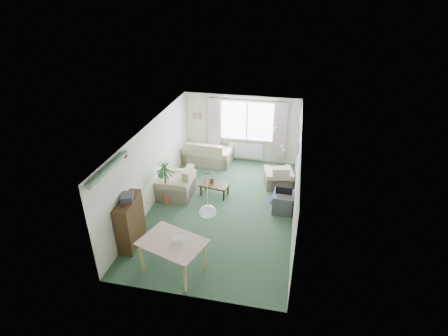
% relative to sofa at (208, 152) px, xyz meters
% --- Properties ---
extents(ground, '(6.50, 6.50, 0.00)m').
position_rel_sofa_xyz_m(ground, '(1.10, -2.75, -0.42)').
color(ground, '#28442E').
extents(window, '(1.80, 0.03, 1.30)m').
position_rel_sofa_xyz_m(window, '(1.30, 0.48, 1.08)').
color(window, white).
extents(curtain_rod, '(2.60, 0.03, 0.03)m').
position_rel_sofa_xyz_m(curtain_rod, '(1.30, 0.40, 1.85)').
color(curtain_rod, black).
extents(curtain_left, '(0.45, 0.08, 2.00)m').
position_rel_sofa_xyz_m(curtain_left, '(0.15, 0.38, 0.85)').
color(curtain_left, beige).
extents(curtain_right, '(0.45, 0.08, 2.00)m').
position_rel_sofa_xyz_m(curtain_right, '(2.45, 0.38, 0.85)').
color(curtain_right, beige).
extents(radiator, '(1.20, 0.10, 0.55)m').
position_rel_sofa_xyz_m(radiator, '(1.30, 0.44, -0.02)').
color(radiator, white).
extents(doorway, '(0.03, 0.95, 2.00)m').
position_rel_sofa_xyz_m(doorway, '(3.08, -0.55, 0.58)').
color(doorway, black).
extents(pendant_lamp, '(0.36, 0.36, 0.36)m').
position_rel_sofa_xyz_m(pendant_lamp, '(1.30, -5.05, 1.06)').
color(pendant_lamp, white).
extents(tinsel_garland, '(1.60, 1.60, 0.12)m').
position_rel_sofa_xyz_m(tinsel_garland, '(-0.82, -5.05, 1.86)').
color(tinsel_garland, '#196626').
extents(bauble_cluster_a, '(0.20, 0.20, 0.20)m').
position_rel_sofa_xyz_m(bauble_cluster_a, '(2.40, -1.85, 1.80)').
color(bauble_cluster_a, silver).
extents(bauble_cluster_b, '(0.20, 0.20, 0.20)m').
position_rel_sofa_xyz_m(bauble_cluster_b, '(2.70, -3.05, 1.80)').
color(bauble_cluster_b, silver).
extents(wall_picture_back, '(0.28, 0.03, 0.22)m').
position_rel_sofa_xyz_m(wall_picture_back, '(-0.50, 0.48, 1.13)').
color(wall_picture_back, brown).
extents(wall_picture_right, '(0.03, 0.24, 0.30)m').
position_rel_sofa_xyz_m(wall_picture_right, '(3.08, -1.55, 1.13)').
color(wall_picture_right, brown).
extents(sofa, '(1.72, 0.99, 0.83)m').
position_rel_sofa_xyz_m(sofa, '(0.00, 0.00, 0.00)').
color(sofa, '#C6AF95').
rests_on(sofa, ground).
extents(armchair_corner, '(1.00, 0.97, 0.76)m').
position_rel_sofa_xyz_m(armchair_corner, '(2.58, -1.08, -0.04)').
color(armchair_corner, '#B9A58C').
rests_on(armchair_corner, ground).
extents(armchair_left, '(1.00, 1.05, 0.93)m').
position_rel_sofa_xyz_m(armchair_left, '(-0.40, -2.30, 0.05)').
color(armchair_left, beige).
rests_on(armchair_left, ground).
extents(coffee_table, '(0.90, 0.58, 0.38)m').
position_rel_sofa_xyz_m(coffee_table, '(0.73, -2.09, -0.23)').
color(coffee_table, black).
rests_on(coffee_table, ground).
extents(photo_frame, '(0.12, 0.06, 0.16)m').
position_rel_sofa_xyz_m(photo_frame, '(0.64, -2.04, 0.04)').
color(photo_frame, brown).
rests_on(photo_frame, coffee_table).
extents(bookshelf, '(0.43, 1.05, 1.25)m').
position_rel_sofa_xyz_m(bookshelf, '(-0.74, -4.66, 0.21)').
color(bookshelf, black).
rests_on(bookshelf, ground).
extents(hifi_box, '(0.38, 0.42, 0.14)m').
position_rel_sofa_xyz_m(hifi_box, '(-0.73, -4.65, 0.91)').
color(hifi_box, '#3B3B40').
rests_on(hifi_box, bookshelf).
extents(houseplant, '(0.76, 0.76, 1.43)m').
position_rel_sofa_xyz_m(houseplant, '(-0.55, -2.75, 0.30)').
color(houseplant, '#1F5C30').
rests_on(houseplant, ground).
extents(dining_table, '(1.46, 1.19, 0.79)m').
position_rel_sofa_xyz_m(dining_table, '(0.57, -5.35, -0.02)').
color(dining_table, tan).
rests_on(dining_table, ground).
extents(gift_box, '(0.29, 0.24, 0.12)m').
position_rel_sofa_xyz_m(gift_box, '(0.70, -5.31, 0.43)').
color(gift_box, silver).
rests_on(gift_box, dining_table).
extents(tv_cube, '(0.58, 0.63, 0.55)m').
position_rel_sofa_xyz_m(tv_cube, '(2.80, -2.50, -0.14)').
color(tv_cube, '#3D3B41').
rests_on(tv_cube, ground).
extents(pet_bed, '(0.73, 0.73, 0.14)m').
position_rel_sofa_xyz_m(pet_bed, '(2.75, -2.08, -0.35)').
color(pet_bed, navy).
rests_on(pet_bed, ground).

